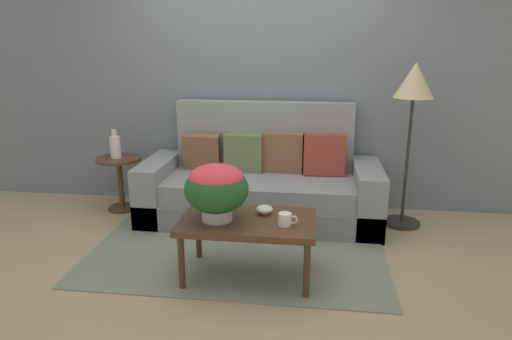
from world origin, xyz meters
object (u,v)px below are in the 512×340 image
coffee_mug (285,219)px  floor_lamp (413,95)px  coffee_table (248,226)px  table_vase (115,146)px  potted_plant (216,187)px  snack_bowl (264,209)px  side_table (120,174)px  couch (261,185)px

coffee_mug → floor_lamp: bearing=50.5°
coffee_table → table_vase: table_vase is taller
table_vase → floor_lamp: bearing=-0.6°
coffee_table → table_vase: size_ratio=3.35×
coffee_table → potted_plant: 0.37m
snack_bowl → table_vase: 1.99m
coffee_table → floor_lamp: 1.97m
snack_bowl → table_vase: (-1.65, 1.10, 0.18)m
potted_plant → floor_lamp: bearing=38.6°
side_table → coffee_table: bearing=-39.0°
potted_plant → coffee_mug: potted_plant is taller
potted_plant → snack_bowl: potted_plant is taller
couch → side_table: (-1.48, 0.03, 0.05)m
side_table → coffee_mug: (1.80, -1.31, 0.12)m
coffee_table → side_table: side_table is taller
floor_lamp → coffee_mug: (-1.05, -1.27, -0.74)m
coffee_mug → table_vase: bearing=144.4°
couch → coffee_table: size_ratio=2.33×
side_table → couch: bearing=-1.0°
coffee_table → side_table: 1.96m
floor_lamp → coffee_mug: size_ratio=11.20×
coffee_mug → couch: bearing=104.1°
snack_bowl → floor_lamp: bearing=41.4°
side_table → table_vase: bearing=-163.9°
coffee_table → snack_bowl: size_ratio=7.68×
floor_lamp → coffee_table: bearing=-138.0°
couch → floor_lamp: floor_lamp is taller
floor_lamp → table_vase: size_ratio=5.21×
coffee_mug → snack_bowl: size_ratio=1.07×
couch → coffee_table: bearing=-87.9°
side_table → table_vase: size_ratio=1.91×
side_table → table_vase: table_vase is taller
couch → table_vase: bearing=179.2°
couch → side_table: bearing=179.0°
couch → snack_bowl: size_ratio=17.86×
side_table → snack_bowl: bearing=-34.3°
potted_plant → couch: bearing=82.0°
floor_lamp → potted_plant: bearing=-141.4°
table_vase → coffee_mug: bearing=-35.6°
side_table → coffee_mug: 2.23m
snack_bowl → side_table: bearing=145.7°
side_table → coffee_mug: bearing=-36.1°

